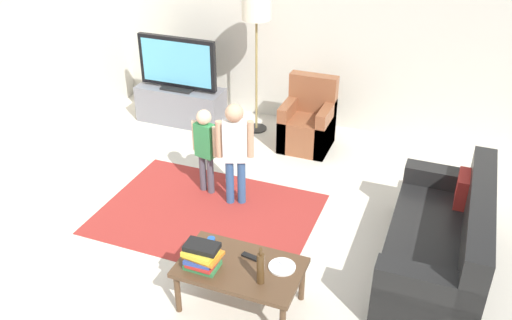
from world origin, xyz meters
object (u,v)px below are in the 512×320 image
(tv, at_px, (177,64))
(tv_remote, at_px, (252,257))
(child_near_tv, at_px, (205,144))
(soda_can, at_px, (211,244))
(couch, at_px, (445,245))
(coffee_table, at_px, (240,270))
(tv_stand, at_px, (181,105))
(child_center, at_px, (235,146))
(floor_lamp, at_px, (256,16))
(book_stack, at_px, (202,256))
(plate, at_px, (282,267))
(armchair, at_px, (308,124))
(bottle, at_px, (261,268))

(tv, distance_m, tv_remote, 3.59)
(child_near_tv, distance_m, soda_can, 1.56)
(couch, distance_m, coffee_table, 1.84)
(child_near_tv, relative_size, coffee_table, 0.99)
(tv_stand, height_order, child_center, child_center)
(tv_stand, bearing_deg, floor_lamp, 8.20)
(couch, height_order, book_stack, couch)
(plate, bearing_deg, book_stack, -159.87)
(child_center, distance_m, coffee_table, 1.57)
(child_center, bearing_deg, couch, -9.18)
(child_center, distance_m, tv_remote, 1.47)
(child_near_tv, height_order, coffee_table, child_near_tv)
(armchair, height_order, tv_remote, armchair)
(bottle, bearing_deg, tv_stand, 127.30)
(armchair, height_order, bottle, armchair)
(bottle, relative_size, plate, 1.50)
(floor_lamp, xyz_separation_m, child_center, (0.43, -1.72, -0.85))
(book_stack, bearing_deg, tv_remote, 36.15)
(child_near_tv, bearing_deg, couch, -9.73)
(child_near_tv, xyz_separation_m, child_center, (0.38, -0.09, 0.10))
(armchair, xyz_separation_m, child_near_tv, (-0.73, -1.44, 0.30))
(tv, bearing_deg, book_stack, -58.84)
(couch, bearing_deg, book_stack, -146.97)
(child_center, height_order, book_stack, child_center)
(child_center, bearing_deg, tv_stand, 133.51)
(armchair, height_order, child_center, child_center)
(floor_lamp, distance_m, plate, 3.50)
(child_center, height_order, bottle, child_center)
(floor_lamp, xyz_separation_m, bottle, (1.29, -3.23, -0.98))
(tv, xyz_separation_m, coffee_table, (2.13, -2.94, -0.48))
(tv, relative_size, couch, 0.61)
(coffee_table, distance_m, tv_remote, 0.14)
(tv_stand, height_order, couch, couch)
(tv_remote, bearing_deg, tv, 137.25)
(floor_lamp, height_order, coffee_table, floor_lamp)
(couch, xyz_separation_m, child_near_tv, (-2.54, 0.43, 0.30))
(book_stack, xyz_separation_m, soda_can, (-0.02, 0.22, -0.05))
(child_near_tv, xyz_separation_m, bottle, (1.24, -1.60, -0.03))
(couch, height_order, floor_lamp, floor_lamp)
(tv_stand, distance_m, child_near_tv, 1.88)
(child_center, bearing_deg, floor_lamp, 104.19)
(child_center, height_order, tv_remote, child_center)
(tv, bearing_deg, plate, -49.25)
(armchair, height_order, child_near_tv, child_near_tv)
(tv, height_order, book_stack, tv)
(child_center, bearing_deg, plate, -53.43)
(book_stack, relative_size, tv_remote, 1.76)
(coffee_table, relative_size, bottle, 3.03)
(tv_stand, xyz_separation_m, bottle, (2.35, -3.08, 0.32))
(couch, height_order, coffee_table, couch)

